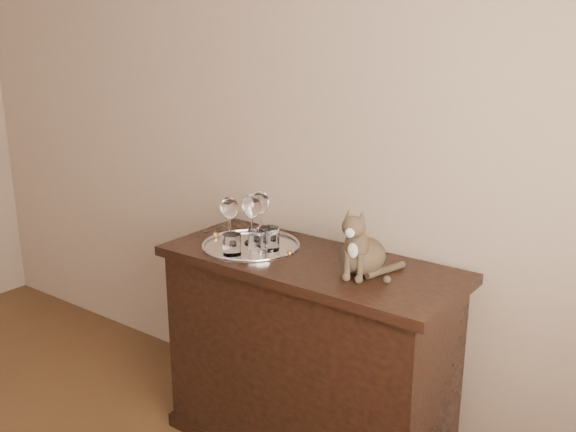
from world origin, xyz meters
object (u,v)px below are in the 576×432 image
at_px(wine_glass_c, 230,220).
at_px(tumbler_c, 269,239).
at_px(wine_glass_d, 252,219).
at_px(tumbler_a, 258,241).
at_px(sideboard, 308,358).
at_px(wine_glass_b, 260,215).
at_px(tumbler_b, 232,244).
at_px(cat, 363,239).
at_px(tray, 251,247).

distance_m(wine_glass_c, tumbler_c, 0.20).
bearing_deg(wine_glass_d, wine_glass_c, -151.36).
xyz_separation_m(wine_glass_d, tumbler_a, (0.08, -0.06, -0.06)).
bearing_deg(tumbler_a, wine_glass_c, 173.45).
relative_size(sideboard, wine_glass_b, 5.98).
bearing_deg(tumbler_b, sideboard, 30.28).
relative_size(wine_glass_d, tumbler_a, 2.35).
bearing_deg(tumbler_c, wine_glass_d, 167.68).
height_order(tumbler_b, cat, cat).
bearing_deg(wine_glass_c, cat, 4.48).
height_order(tumbler_c, cat, cat).
height_order(tray, cat, cat).
relative_size(tray, cat, 1.55).
xyz_separation_m(wine_glass_c, tumbler_b, (0.11, -0.11, -0.06)).
bearing_deg(tumbler_c, tumbler_a, -120.86).
distance_m(wine_glass_b, tumbler_c, 0.17).
height_order(wine_glass_d, tumbler_a, wine_glass_d).
bearing_deg(wine_glass_c, sideboard, 6.55).
relative_size(wine_glass_c, wine_glass_d, 0.93).
xyz_separation_m(sideboard, tray, (-0.27, -0.03, 0.43)).
xyz_separation_m(wine_glass_b, tumbler_b, (0.04, -0.23, -0.06)).
bearing_deg(tumbler_b, wine_glass_d, 99.16).
xyz_separation_m(tumbler_a, cat, (0.44, 0.07, 0.08)).
relative_size(wine_glass_c, cat, 0.75).
relative_size(tray, tumbler_a, 4.52).
xyz_separation_m(tray, wine_glass_c, (-0.10, -0.01, 0.10)).
height_order(tray, wine_glass_d, wine_glass_d).
xyz_separation_m(wine_glass_b, wine_glass_c, (-0.06, -0.12, -0.00)).
height_order(wine_glass_b, wine_glass_c, wine_glass_b).
distance_m(wine_glass_b, tumbler_b, 0.25).
xyz_separation_m(tumbler_b, tumbler_c, (0.08, 0.13, 0.00)).
bearing_deg(sideboard, wine_glass_d, 179.49).
bearing_deg(tumbler_c, tray, -174.10).
distance_m(wine_glass_b, wine_glass_c, 0.14).
xyz_separation_m(sideboard, tumbler_b, (-0.26, -0.15, 0.47)).
distance_m(wine_glass_b, tumbler_a, 0.18).
relative_size(tray, tumbler_c, 4.35).
distance_m(wine_glass_b, wine_glass_d, 0.08).
height_order(wine_glass_b, cat, cat).
height_order(sideboard, wine_glass_b, wine_glass_b).
relative_size(sideboard, tumbler_b, 14.42).
height_order(tray, tumbler_a, tumbler_a).
distance_m(tumbler_a, cat, 0.45).
bearing_deg(wine_glass_d, tray, -58.85).
relative_size(wine_glass_b, tumbler_a, 2.27).
xyz_separation_m(tray, wine_glass_b, (-0.04, 0.11, 0.10)).
bearing_deg(wine_glass_d, tumbler_b, -80.84).
distance_m(wine_glass_b, cat, 0.54).
distance_m(sideboard, tumbler_a, 0.52).
bearing_deg(wine_glass_b, wine_glass_d, -76.04).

